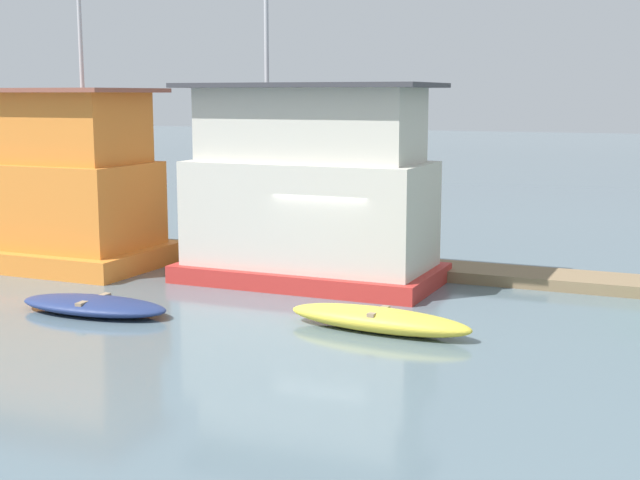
{
  "coord_description": "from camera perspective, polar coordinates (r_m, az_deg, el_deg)",
  "views": [
    {
      "loc": [
        8.65,
        -20.88,
        4.95
      ],
      "look_at": [
        0.0,
        -1.0,
        1.4
      ],
      "focal_mm": 50.0,
      "sensor_mm": 36.0,
      "label": 1
    }
  ],
  "objects": [
    {
      "name": "houseboat_orange",
      "position": [
        27.28,
        -16.95,
        3.41
      ],
      "size": [
        6.72,
        4.02,
        7.64
      ],
      "color": "orange",
      "rests_on": "ground_plane"
    },
    {
      "name": "houseboat_red",
      "position": [
        23.51,
        -0.65,
        3.06
      ],
      "size": [
        6.85,
        3.51,
        7.87
      ],
      "color": "red",
      "rests_on": "ground_plane"
    },
    {
      "name": "dinghy_yellow",
      "position": [
        18.89,
        3.76,
        -5.11
      ],
      "size": [
        4.2,
        1.36,
        0.51
      ],
      "color": "yellow",
      "rests_on": "ground_plane"
    },
    {
      "name": "mooring_post_near_left",
      "position": [
        28.68,
        -14.31,
        0.5
      ],
      "size": [
        0.3,
        0.3,
        1.41
      ],
      "primitive_type": "cylinder",
      "color": "brown",
      "rests_on": "ground_plane"
    },
    {
      "name": "dinghy_navy",
      "position": [
        21.0,
        -14.28,
        -4.08
      ],
      "size": [
        3.77,
        1.6,
        0.39
      ],
      "color": "navy",
      "rests_on": "ground_plane"
    },
    {
      "name": "dock_walkway",
      "position": [
        25.46,
        3.22,
        -1.58
      ],
      "size": [
        33.8,
        1.7,
        0.3
      ],
      "primitive_type": "cube",
      "color": "#846B4C",
      "rests_on": "ground_plane"
    },
    {
      "name": "ground_plane",
      "position": [
        23.13,
        0.99,
        -3.06
      ],
      "size": [
        200.0,
        200.0,
        0.0
      ],
      "primitive_type": "plane",
      "color": "slate"
    },
    {
      "name": "mooring_post_far_right",
      "position": [
        28.59,
        -14.13,
        0.75
      ],
      "size": [
        0.32,
        0.32,
        1.68
      ],
      "primitive_type": "cylinder",
      "color": "#846B4C",
      "rests_on": "ground_plane"
    }
  ]
}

